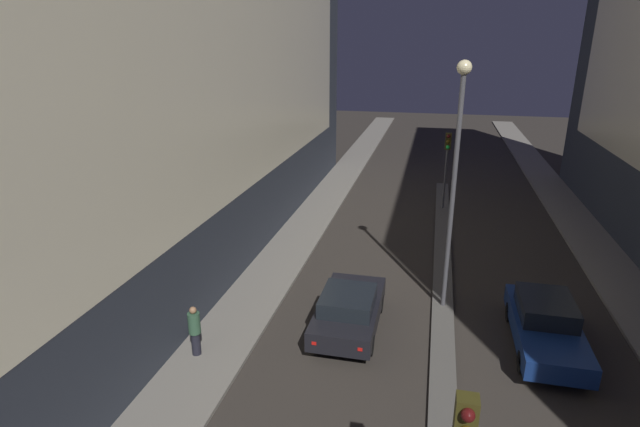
{
  "coord_description": "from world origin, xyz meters",
  "views": [
    {
      "loc": [
        -0.72,
        -1.95,
        9.06
      ],
      "look_at": [
        -6.24,
        21.86,
        0.57
      ],
      "focal_mm": 28.0,
      "sensor_mm": 36.0,
      "label": 1
    }
  ],
  "objects_px": {
    "car_left_lane": "(349,309)",
    "car_right_lane": "(545,324)",
    "traffic_light_mid": "(447,153)",
    "street_lamp": "(456,158)",
    "pedestrian_on_left_sidewalk": "(195,330)"
  },
  "relations": [
    {
      "from": "traffic_light_mid",
      "to": "street_lamp",
      "type": "height_order",
      "value": "street_lamp"
    },
    {
      "from": "traffic_light_mid",
      "to": "pedestrian_on_left_sidewalk",
      "type": "xyz_separation_m",
      "value": [
        -7.24,
        -15.91,
        -2.3
      ]
    },
    {
      "from": "street_lamp",
      "to": "pedestrian_on_left_sidewalk",
      "type": "xyz_separation_m",
      "value": [
        -7.24,
        -4.72,
        -4.52
      ]
    },
    {
      "from": "car_left_lane",
      "to": "car_right_lane",
      "type": "xyz_separation_m",
      "value": [
        6.09,
        0.45,
        0.01
      ]
    },
    {
      "from": "street_lamp",
      "to": "car_left_lane",
      "type": "distance_m",
      "value": 6.02
    },
    {
      "from": "car_left_lane",
      "to": "car_right_lane",
      "type": "bearing_deg",
      "value": 4.23
    },
    {
      "from": "traffic_light_mid",
      "to": "street_lamp",
      "type": "bearing_deg",
      "value": -90.0
    },
    {
      "from": "car_left_lane",
      "to": "pedestrian_on_left_sidewalk",
      "type": "height_order",
      "value": "pedestrian_on_left_sidewalk"
    },
    {
      "from": "car_left_lane",
      "to": "car_right_lane",
      "type": "relative_size",
      "value": 0.9
    },
    {
      "from": "street_lamp",
      "to": "car_left_lane",
      "type": "height_order",
      "value": "street_lamp"
    },
    {
      "from": "street_lamp",
      "to": "pedestrian_on_left_sidewalk",
      "type": "height_order",
      "value": "street_lamp"
    },
    {
      "from": "traffic_light_mid",
      "to": "car_right_lane",
      "type": "distance_m",
      "value": 13.49
    },
    {
      "from": "street_lamp",
      "to": "pedestrian_on_left_sidewalk",
      "type": "bearing_deg",
      "value": -146.92
    },
    {
      "from": "street_lamp",
      "to": "car_left_lane",
      "type": "relative_size",
      "value": 2.0
    },
    {
      "from": "street_lamp",
      "to": "car_right_lane",
      "type": "bearing_deg",
      "value": -29.31
    }
  ]
}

